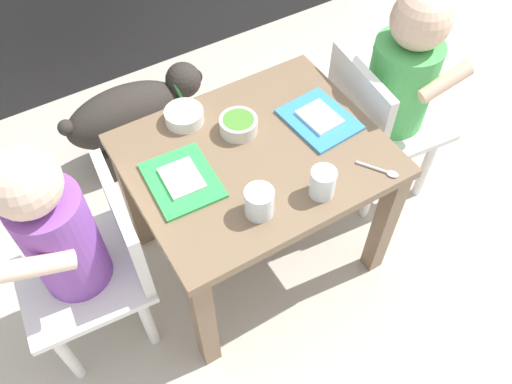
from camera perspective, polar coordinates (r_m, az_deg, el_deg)
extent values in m
plane|color=beige|center=(1.57, 0.00, -6.28)|extent=(7.00, 7.00, 0.00)
cube|color=#7A6047|center=(1.23, 0.00, 3.97)|extent=(0.59, 0.48, 0.03)
cube|color=#7A6047|center=(1.25, -5.66, -13.86)|extent=(0.04, 0.04, 0.41)
cube|color=#7A6047|center=(1.42, 13.76, -3.34)|extent=(0.04, 0.04, 0.41)
cube|color=#7A6047|center=(1.47, -13.25, -0.47)|extent=(0.04, 0.04, 0.41)
cube|color=#7A6047|center=(1.61, 4.29, 7.30)|extent=(0.04, 0.04, 0.41)
cube|color=white|center=(1.28, -18.52, -8.55)|extent=(0.30, 0.30, 0.02)
cube|color=white|center=(1.18, -14.16, -3.54)|extent=(0.04, 0.27, 0.22)
cylinder|color=purple|center=(1.16, -20.35, -5.01)|extent=(0.15, 0.15, 0.28)
sphere|color=beige|center=(1.01, -24.01, 0.92)|extent=(0.14, 0.14, 0.14)
cylinder|color=white|center=(1.47, -21.80, -9.47)|extent=(0.03, 0.03, 0.27)
cylinder|color=white|center=(1.37, -19.94, -16.29)|extent=(0.03, 0.03, 0.27)
cylinder|color=white|center=(1.45, -14.37, -6.74)|extent=(0.03, 0.03, 0.27)
cylinder|color=white|center=(1.35, -11.78, -13.36)|extent=(0.03, 0.03, 0.27)
cylinder|color=beige|center=(1.17, -24.49, -0.81)|extent=(0.15, 0.05, 0.09)
cylinder|color=beige|center=(1.06, -22.81, -7.44)|extent=(0.15, 0.05, 0.09)
cube|color=white|center=(1.57, 14.32, 7.52)|extent=(0.31, 0.31, 0.02)
cube|color=white|center=(1.42, 11.04, 9.46)|extent=(0.05, 0.27, 0.22)
cylinder|color=#4CB259|center=(1.48, 15.38, 11.26)|extent=(0.18, 0.18, 0.26)
sphere|color=beige|center=(1.37, 17.54, 17.44)|extent=(0.15, 0.15, 0.15)
cylinder|color=white|center=(1.67, 18.04, 2.79)|extent=(0.03, 0.03, 0.27)
cylinder|color=white|center=(1.77, 14.25, 7.31)|extent=(0.03, 0.03, 0.27)
cylinder|color=white|center=(1.57, 12.36, 0.47)|extent=(0.03, 0.03, 0.27)
cylinder|color=white|center=(1.67, 8.66, 5.37)|extent=(0.03, 0.03, 0.27)
cylinder|color=beige|center=(1.41, 19.84, 11.15)|extent=(0.15, 0.05, 0.09)
cylinder|color=beige|center=(1.52, 15.29, 15.80)|extent=(0.15, 0.05, 0.09)
ellipsoid|color=#332D28|center=(1.70, -14.11, 8.16)|extent=(0.37, 0.17, 0.18)
sphere|color=#332D28|center=(1.71, -7.92, 11.98)|extent=(0.11, 0.11, 0.11)
sphere|color=black|center=(1.73, -6.70, 12.34)|extent=(0.05, 0.05, 0.05)
torus|color=green|center=(1.71, -8.86, 11.23)|extent=(0.03, 0.10, 0.10)
sphere|color=#332D28|center=(1.65, -19.96, 6.59)|extent=(0.05, 0.05, 0.05)
cylinder|color=#332D28|center=(1.78, -9.60, 5.31)|extent=(0.04, 0.04, 0.12)
cylinder|color=#332D28|center=(1.85, -10.97, 7.29)|extent=(0.04, 0.04, 0.12)
cylinder|color=#332D28|center=(1.75, -15.64, 2.62)|extent=(0.04, 0.04, 0.12)
cylinder|color=#332D28|center=(1.82, -16.82, 4.71)|extent=(0.04, 0.04, 0.12)
cube|color=green|center=(1.17, -8.04, 1.26)|extent=(0.15, 0.18, 0.01)
cube|color=white|center=(1.17, -8.08, 1.50)|extent=(0.08, 0.10, 0.01)
cube|color=#388CD8|center=(1.30, 6.90, 7.84)|extent=(0.16, 0.19, 0.01)
cube|color=white|center=(1.29, 6.93, 8.10)|extent=(0.09, 0.10, 0.01)
cylinder|color=white|center=(1.09, 0.35, -1.10)|extent=(0.06, 0.06, 0.07)
cylinder|color=silver|center=(1.10, 0.35, -1.52)|extent=(0.05, 0.05, 0.04)
cylinder|color=white|center=(1.13, 7.26, 1.01)|extent=(0.06, 0.06, 0.07)
cylinder|color=silver|center=(1.14, 7.20, 0.60)|extent=(0.05, 0.05, 0.04)
cylinder|color=silver|center=(1.25, -1.82, 7.33)|extent=(0.09, 0.09, 0.04)
cylinder|color=#4C8C33|center=(1.24, -1.84, 7.84)|extent=(0.08, 0.08, 0.01)
cylinder|color=white|center=(1.29, -7.82, 8.20)|extent=(0.09, 0.09, 0.03)
cylinder|color=#4C8C33|center=(1.28, -7.89, 8.64)|extent=(0.08, 0.08, 0.01)
cylinder|color=silver|center=(1.21, 12.51, 2.65)|extent=(0.05, 0.07, 0.01)
ellipsoid|color=silver|center=(1.21, 14.62, 1.90)|extent=(0.03, 0.03, 0.01)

